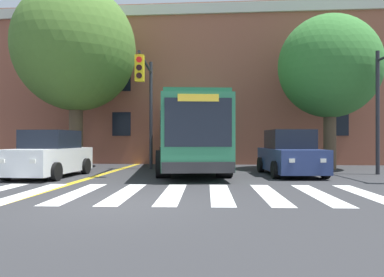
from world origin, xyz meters
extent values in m
plane|color=#303033|center=(0.00, 0.00, 0.00)|extent=(120.00, 120.00, 0.00)
cube|color=white|center=(-2.67, 1.67, 0.00)|extent=(0.72, 3.99, 0.01)
cube|color=white|center=(-1.39, 1.72, 0.00)|extent=(0.72, 3.99, 0.01)
cube|color=white|center=(-0.10, 1.78, 0.00)|extent=(0.72, 3.99, 0.01)
cube|color=white|center=(1.19, 1.83, 0.00)|extent=(0.72, 3.99, 0.01)
cube|color=white|center=(2.48, 1.89, 0.00)|extent=(0.72, 3.99, 0.01)
cube|color=white|center=(3.77, 1.95, 0.00)|extent=(0.72, 3.99, 0.01)
cube|color=white|center=(5.05, 2.00, 0.00)|extent=(0.72, 3.99, 0.01)
cube|color=white|center=(6.34, 2.06, 0.00)|extent=(0.72, 3.99, 0.01)
cube|color=gold|center=(-2.53, 15.75, 0.00)|extent=(0.12, 36.00, 0.01)
cube|color=gold|center=(-2.37, 15.75, 0.00)|extent=(0.12, 36.00, 0.01)
cube|color=#28704C|center=(0.96, 9.44, 1.69)|extent=(3.99, 11.29, 2.66)
cube|color=black|center=(2.17, 9.62, 1.96)|extent=(1.48, 10.07, 0.96)
cube|color=black|center=(-0.26, 9.27, 1.96)|extent=(1.48, 10.07, 0.96)
cube|color=black|center=(1.75, 3.96, 2.01)|extent=(2.17, 0.34, 1.59)
cube|color=yellow|center=(1.75, 3.96, 2.81)|extent=(1.33, 0.22, 0.24)
cube|color=#232326|center=(1.75, 3.93, 0.54)|extent=(2.37, 0.44, 0.36)
cube|color=#246444|center=(0.96, 9.44, 3.10)|extent=(3.78, 10.83, 0.16)
cylinder|color=black|center=(2.60, 6.22, 0.53)|extent=(0.70, 1.12, 1.05)
cylinder|color=black|center=(0.30, 5.88, 0.53)|extent=(0.70, 1.12, 1.05)
cylinder|color=black|center=(1.75, 12.07, 0.53)|extent=(0.70, 1.12, 1.05)
cylinder|color=black|center=(-0.55, 11.74, 0.53)|extent=(0.70, 1.12, 1.05)
cube|color=white|center=(-4.17, 5.89, 0.64)|extent=(1.92, 4.37, 0.93)
cube|color=black|center=(-4.17, 6.02, 1.46)|extent=(1.67, 2.12, 0.70)
cube|color=white|center=(-3.69, 3.69, 0.74)|extent=(0.20, 0.05, 0.14)
cube|color=white|center=(-4.77, 3.72, 0.74)|extent=(0.20, 0.05, 0.14)
cylinder|color=black|center=(-3.28, 4.52, 0.33)|extent=(0.24, 0.67, 0.66)
cylinder|color=black|center=(-5.13, 4.57, 0.33)|extent=(0.24, 0.67, 0.66)
cylinder|color=black|center=(-3.21, 7.20, 0.33)|extent=(0.24, 0.67, 0.66)
cylinder|color=black|center=(-5.05, 7.25, 0.33)|extent=(0.24, 0.67, 0.66)
cube|color=navy|center=(5.28, 7.38, 0.63)|extent=(2.24, 4.49, 0.89)
cube|color=black|center=(5.26, 7.51, 1.46)|extent=(1.84, 2.23, 0.77)
cube|color=white|center=(6.04, 5.25, 0.72)|extent=(0.20, 0.06, 0.14)
cube|color=white|center=(4.94, 5.15, 0.72)|extent=(0.20, 0.06, 0.14)
cylinder|color=black|center=(6.34, 6.13, 0.33)|extent=(0.28, 0.68, 0.66)
cylinder|color=black|center=(4.48, 5.95, 0.33)|extent=(0.28, 0.68, 0.66)
cylinder|color=black|center=(6.08, 8.81, 0.33)|extent=(0.28, 0.68, 0.66)
cylinder|color=black|center=(4.21, 8.62, 0.33)|extent=(0.28, 0.68, 0.66)
cylinder|color=#28282D|center=(8.97, 8.01, 2.57)|extent=(0.16, 0.16, 5.14)
cylinder|color=#28282D|center=(-0.98, 10.05, 2.63)|extent=(0.16, 0.16, 5.26)
cylinder|color=#28282D|center=(-0.79, 7.87, 4.75)|extent=(0.50, 4.39, 0.11)
cube|color=yellow|center=(-0.60, 5.83, 4.15)|extent=(0.36, 0.31, 1.00)
cylinder|color=red|center=(-0.59, 5.68, 4.45)|extent=(0.22, 0.05, 0.22)
cylinder|color=black|center=(-0.59, 5.68, 4.15)|extent=(0.22, 0.05, 0.22)
cylinder|color=black|center=(-0.59, 5.68, 3.85)|extent=(0.22, 0.05, 0.22)
cylinder|color=brown|center=(7.69, 10.40, 1.44)|extent=(0.59, 0.59, 2.88)
ellipsoid|color=#387A33|center=(7.69, 10.40, 4.98)|extent=(6.88, 6.79, 4.94)
cylinder|color=brown|center=(-4.91, 10.38, 1.70)|extent=(0.69, 0.69, 3.40)
ellipsoid|color=#4C752D|center=(-4.91, 10.38, 6.11)|extent=(7.24, 7.80, 6.38)
cube|color=#9E5642|center=(-3.42, 18.30, 4.72)|extent=(31.19, 9.45, 9.45)
cube|color=beige|center=(-3.42, 13.50, 9.05)|extent=(31.19, 0.16, 0.60)
cube|color=black|center=(-3.42, 13.55, 2.36)|extent=(1.10, 0.06, 1.40)
cube|color=black|center=(9.06, 13.55, 2.36)|extent=(1.10, 0.06, 1.40)
cube|color=black|center=(-3.42, 13.55, 5.01)|extent=(1.10, 0.06, 1.40)
cube|color=black|center=(9.06, 13.55, 5.01)|extent=(1.10, 0.06, 1.40)
camera|label=1|loc=(2.53, -8.11, 1.46)|focal=35.00mm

